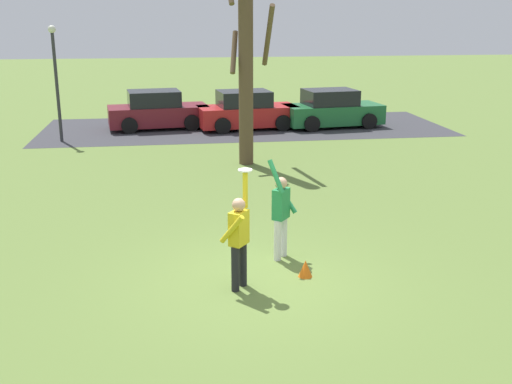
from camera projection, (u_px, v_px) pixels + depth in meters
name	position (u px, v px, depth m)	size (l,w,h in m)	color
ground_plane	(258.00, 281.00, 11.03)	(120.00, 120.00, 0.00)	olive
person_catcher	(239.00, 235.00, 10.49)	(0.54, 0.58, 2.08)	black
person_defender	(281.00, 211.00, 11.82)	(0.63, 0.66, 2.04)	silver
frisbee_disc	(245.00, 170.00, 10.37)	(0.25, 0.25, 0.02)	white
parked_car_maroon	(157.00, 111.00, 25.64)	(4.29, 2.42, 1.59)	maroon
parked_car_red	(247.00, 111.00, 25.58)	(4.29, 2.42, 1.59)	red
parked_car_green	(332.00, 110.00, 26.01)	(4.29, 2.42, 1.59)	#1E6633
parking_strip	(245.00, 127.00, 26.06)	(16.88, 6.40, 0.01)	#38383D
bare_tree_tall	(246.00, 58.00, 18.81)	(1.56, 1.53, 6.59)	brown
lamppost_by_lot	(56.00, 72.00, 22.46)	(0.28, 0.28, 4.26)	#2D2D33
field_cone_orange	(305.00, 268.00, 11.18)	(0.26, 0.26, 0.32)	orange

